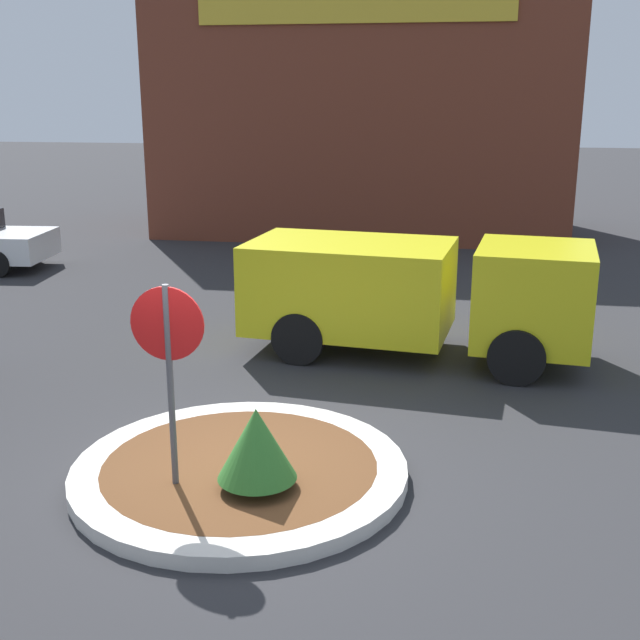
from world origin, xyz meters
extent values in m
plane|color=#2D2D30|center=(0.00, 0.00, 0.00)|extent=(120.00, 120.00, 0.00)
cylinder|color=beige|center=(0.00, 0.00, 0.08)|extent=(3.83, 3.83, 0.17)
cylinder|color=brown|center=(0.00, 0.00, 0.09)|extent=(3.14, 3.14, 0.17)
cylinder|color=#4C4C51|center=(-0.57, -0.55, 1.19)|extent=(0.07, 0.07, 2.39)
cylinder|color=#B71414|center=(-0.57, -0.55, 1.97)|extent=(0.79, 0.03, 0.79)
cylinder|color=brown|center=(0.33, -0.52, 0.23)|extent=(0.08, 0.08, 0.12)
cone|color=#2D6B28|center=(0.33, -0.52, 0.69)|extent=(0.85, 0.85, 0.79)
cube|color=gold|center=(3.61, 4.58, 1.17)|extent=(2.00, 2.20, 1.56)
cube|color=gold|center=(0.64, 4.94, 1.13)|extent=(3.56, 2.49, 1.48)
cube|color=black|center=(4.23, 4.51, 1.44)|extent=(0.26, 1.78, 0.54)
cylinder|color=black|center=(3.57, 5.56, 0.43)|extent=(0.89, 0.33, 0.87)
cylinder|color=black|center=(3.33, 3.64, 0.43)|extent=(0.89, 0.33, 0.87)
cylinder|color=black|center=(0.15, 5.98, 0.43)|extent=(0.89, 0.33, 0.87)
cylinder|color=black|center=(-0.08, 4.05, 0.43)|extent=(0.89, 0.33, 0.87)
cube|color=brown|center=(-0.51, 17.59, 3.65)|extent=(12.25, 6.00, 7.30)
cube|color=gold|center=(-0.51, 14.56, 6.49)|extent=(8.58, 0.08, 0.90)
cylinder|color=black|center=(-8.50, 10.92, 0.33)|extent=(0.68, 0.26, 0.66)
camera|label=1|loc=(2.24, -8.10, 4.26)|focal=45.00mm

